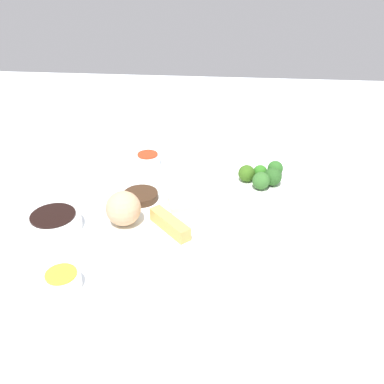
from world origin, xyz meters
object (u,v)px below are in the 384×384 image
sauce_ramekin_hot_mustard (62,281)px  main_plate (155,217)px  sauce_ramekin_sweet_and_sour (148,160)px  soy_sauce_bowl (54,222)px  teacup (234,294)px  broccoli_plate (263,184)px

sauce_ramekin_hot_mustard → main_plate: bearing=60.5°
sauce_ramekin_sweet_and_sour → soy_sauce_bowl: bearing=-114.6°
soy_sauce_bowl → sauce_ramekin_sweet_and_sour: bearing=65.4°
teacup → main_plate: bearing=125.6°
soy_sauce_bowl → sauce_ramekin_sweet_and_sour: 0.35m
main_plate → sauce_ramekin_hot_mustard: bearing=-119.5°
broccoli_plate → soy_sauce_bowl: soy_sauce_bowl is taller
sauce_ramekin_sweet_and_sour → teacup: 0.56m
broccoli_plate → sauce_ramekin_sweet_and_sour: (-0.31, 0.10, 0.01)m
main_plate → sauce_ramekin_sweet_and_sour: 0.27m
broccoli_plate → soy_sauce_bowl: size_ratio=1.71×
broccoli_plate → sauce_ramekin_hot_mustard: size_ratio=2.93×
broccoli_plate → main_plate: bearing=-145.3°
main_plate → sauce_ramekin_hot_mustard: 0.26m
main_plate → soy_sauce_bowl: bearing=-166.0°
sauce_ramekin_hot_mustard → soy_sauce_bowl: bearing=114.8°
soy_sauce_bowl → teacup: teacup is taller
soy_sauce_bowl → sauce_ramekin_hot_mustard: size_ratio=1.71×
sauce_ramekin_sweet_and_sour → sauce_ramekin_hot_mustard: size_ratio=1.00×
main_plate → teacup: bearing=-54.4°
main_plate → broccoli_plate: bearing=34.7°
teacup → broccoli_plate: bearing=80.5°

